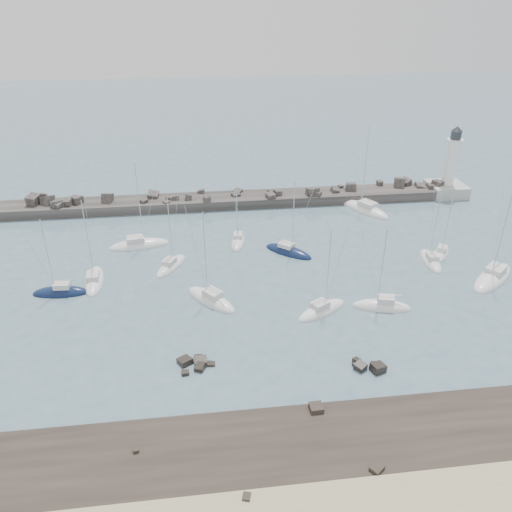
{
  "coord_description": "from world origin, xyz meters",
  "views": [
    {
      "loc": [
        -2.95,
        -51.95,
        36.73
      ],
      "look_at": [
        4.99,
        12.0,
        2.34
      ],
      "focal_mm": 35.0,
      "sensor_mm": 36.0,
      "label": 1
    }
  ],
  "objects_px": {
    "sailboat_7": "(322,311)",
    "sailboat_14": "(365,210)",
    "sailboat_9": "(382,307)",
    "sailboat_3": "(94,281)",
    "sailboat_4": "(139,245)",
    "sailboat_8": "(288,252)",
    "lighthouse": "(448,180)",
    "sailboat_12": "(441,253)",
    "sailboat_6": "(238,242)",
    "sailboat_11": "(493,278)",
    "sailboat_10": "(431,261)",
    "sailboat_13": "(171,266)",
    "sailboat_5": "(211,300)",
    "sailboat_2": "(61,293)"
  },
  "relations": [
    {
      "from": "lighthouse",
      "to": "sailboat_4",
      "type": "bearing_deg",
      "value": -165.08
    },
    {
      "from": "sailboat_8",
      "to": "sailboat_14",
      "type": "relative_size",
      "value": 0.75
    },
    {
      "from": "sailboat_4",
      "to": "sailboat_5",
      "type": "distance_m",
      "value": 20.76
    },
    {
      "from": "sailboat_9",
      "to": "sailboat_13",
      "type": "distance_m",
      "value": 31.23
    },
    {
      "from": "sailboat_5",
      "to": "sailboat_12",
      "type": "relative_size",
      "value": 1.34
    },
    {
      "from": "sailboat_9",
      "to": "sailboat_11",
      "type": "xyz_separation_m",
      "value": [
        18.4,
        5.14,
        -0.01
      ]
    },
    {
      "from": "sailboat_9",
      "to": "sailboat_13",
      "type": "relative_size",
      "value": 1.04
    },
    {
      "from": "sailboat_10",
      "to": "sailboat_14",
      "type": "distance_m",
      "value": 21.14
    },
    {
      "from": "sailboat_12",
      "to": "sailboat_10",
      "type": "bearing_deg",
      "value": -140.9
    },
    {
      "from": "sailboat_2",
      "to": "sailboat_8",
      "type": "bearing_deg",
      "value": 13.68
    },
    {
      "from": "sailboat_6",
      "to": "sailboat_7",
      "type": "relative_size",
      "value": 0.89
    },
    {
      "from": "sailboat_4",
      "to": "sailboat_12",
      "type": "height_order",
      "value": "sailboat_4"
    },
    {
      "from": "lighthouse",
      "to": "sailboat_6",
      "type": "bearing_deg",
      "value": -159.29
    },
    {
      "from": "sailboat_4",
      "to": "sailboat_8",
      "type": "height_order",
      "value": "sailboat_4"
    },
    {
      "from": "sailboat_3",
      "to": "sailboat_6",
      "type": "bearing_deg",
      "value": 25.02
    },
    {
      "from": "sailboat_6",
      "to": "sailboat_12",
      "type": "height_order",
      "value": "sailboat_6"
    },
    {
      "from": "sailboat_2",
      "to": "sailboat_9",
      "type": "bearing_deg",
      "value": -11.62
    },
    {
      "from": "sailboat_8",
      "to": "sailboat_2",
      "type": "bearing_deg",
      "value": -166.32
    },
    {
      "from": "lighthouse",
      "to": "sailboat_4",
      "type": "relative_size",
      "value": 0.96
    },
    {
      "from": "sailboat_10",
      "to": "sailboat_14",
      "type": "xyz_separation_m",
      "value": [
        -3.68,
        20.82,
        0.01
      ]
    },
    {
      "from": "sailboat_4",
      "to": "sailboat_11",
      "type": "height_order",
      "value": "sailboat_11"
    },
    {
      "from": "sailboat_8",
      "to": "sailboat_3",
      "type": "bearing_deg",
      "value": -169.44
    },
    {
      "from": "sailboat_12",
      "to": "sailboat_3",
      "type": "bearing_deg",
      "value": -177.76
    },
    {
      "from": "sailboat_11",
      "to": "sailboat_8",
      "type": "bearing_deg",
      "value": 157.21
    },
    {
      "from": "sailboat_7",
      "to": "sailboat_14",
      "type": "distance_m",
      "value": 35.65
    },
    {
      "from": "sailboat_2",
      "to": "sailboat_13",
      "type": "relative_size",
      "value": 1.03
    },
    {
      "from": "sailboat_13",
      "to": "sailboat_8",
      "type": "bearing_deg",
      "value": 7.32
    },
    {
      "from": "sailboat_4",
      "to": "sailboat_14",
      "type": "xyz_separation_m",
      "value": [
        41.04,
        9.94,
        0.01
      ]
    },
    {
      "from": "sailboat_10",
      "to": "sailboat_13",
      "type": "distance_m",
      "value": 39.54
    },
    {
      "from": "sailboat_2",
      "to": "sailboat_12",
      "type": "bearing_deg",
      "value": 4.73
    },
    {
      "from": "sailboat_3",
      "to": "sailboat_14",
      "type": "bearing_deg",
      "value": 23.88
    },
    {
      "from": "sailboat_10",
      "to": "sailboat_13",
      "type": "height_order",
      "value": "sailboat_10"
    },
    {
      "from": "lighthouse",
      "to": "sailboat_11",
      "type": "xyz_separation_m",
      "value": [
        -8.5,
        -32.84,
        -2.95
      ]
    },
    {
      "from": "sailboat_8",
      "to": "sailboat_14",
      "type": "bearing_deg",
      "value": 41.07
    },
    {
      "from": "sailboat_6",
      "to": "sailboat_7",
      "type": "bearing_deg",
      "value": -67.25
    },
    {
      "from": "sailboat_6",
      "to": "sailboat_8",
      "type": "distance_m",
      "value": 8.88
    },
    {
      "from": "sailboat_14",
      "to": "sailboat_4",
      "type": "bearing_deg",
      "value": -166.39
    },
    {
      "from": "sailboat_9",
      "to": "sailboat_6",
      "type": "bearing_deg",
      "value": 128.34
    },
    {
      "from": "sailboat_6",
      "to": "sailboat_13",
      "type": "distance_m",
      "value": 12.81
    },
    {
      "from": "lighthouse",
      "to": "sailboat_12",
      "type": "height_order",
      "value": "lighthouse"
    },
    {
      "from": "sailboat_6",
      "to": "sailboat_5",
      "type": "bearing_deg",
      "value": -106.88
    },
    {
      "from": "sailboat_3",
      "to": "sailboat_10",
      "type": "height_order",
      "value": "sailboat_3"
    },
    {
      "from": "sailboat_8",
      "to": "sailboat_5",
      "type": "bearing_deg",
      "value": -135.7
    },
    {
      "from": "sailboat_6",
      "to": "sailboat_12",
      "type": "relative_size",
      "value": 1.07
    },
    {
      "from": "sailboat_2",
      "to": "sailboat_5",
      "type": "distance_m",
      "value": 20.83
    },
    {
      "from": "sailboat_4",
      "to": "sailboat_8",
      "type": "bearing_deg",
      "value": -12.46
    },
    {
      "from": "lighthouse",
      "to": "sailboat_13",
      "type": "height_order",
      "value": "lighthouse"
    },
    {
      "from": "sailboat_5",
      "to": "sailboat_6",
      "type": "height_order",
      "value": "sailboat_5"
    },
    {
      "from": "sailboat_9",
      "to": "sailboat_3",
      "type": "bearing_deg",
      "value": 163.5
    },
    {
      "from": "sailboat_3",
      "to": "sailboat_6",
      "type": "height_order",
      "value": "sailboat_3"
    }
  ]
}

